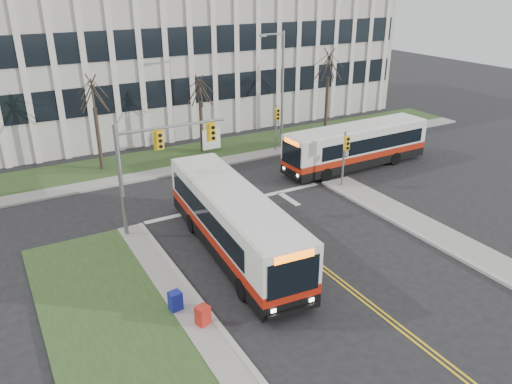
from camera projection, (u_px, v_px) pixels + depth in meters
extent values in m
plane|color=black|center=(315.00, 262.00, 24.54)|extent=(120.00, 120.00, 0.00)
cube|color=#9E9B93|center=(234.00, 377.00, 17.35)|extent=(1.20, 26.00, 0.14)
cube|color=#9E9B93|center=(504.00, 268.00, 23.89)|extent=(2.00, 26.00, 0.14)
cube|color=#9E9B93|center=(253.00, 156.00, 38.94)|extent=(44.00, 1.60, 0.14)
cube|color=#2E451D|center=(237.00, 146.00, 41.18)|extent=(44.00, 5.00, 0.12)
cube|color=beige|center=(179.00, 55.00, 48.45)|extent=(40.00, 16.00, 12.00)
cylinder|color=slate|center=(121.00, 183.00, 25.79)|extent=(0.22, 0.22, 6.20)
cylinder|color=slate|center=(172.00, 126.00, 26.12)|extent=(6.00, 0.16, 0.16)
cube|color=yellow|center=(160.00, 140.00, 25.87)|extent=(0.34, 0.24, 0.92)
cube|color=yellow|center=(212.00, 132.00, 27.23)|extent=(0.34, 0.24, 0.92)
cylinder|color=slate|center=(343.00, 160.00, 32.64)|extent=(0.14, 0.14, 3.80)
cube|color=yellow|center=(347.00, 143.00, 32.01)|extent=(0.34, 0.24, 0.92)
cylinder|color=slate|center=(276.00, 128.00, 39.45)|extent=(0.14, 0.14, 3.80)
cube|color=yellow|center=(277.00, 114.00, 38.82)|extent=(0.34, 0.24, 0.92)
cylinder|color=slate|center=(282.00, 92.00, 39.40)|extent=(0.20, 0.20, 9.20)
cylinder|color=slate|center=(273.00, 34.00, 37.25)|extent=(1.80, 0.14, 0.14)
cube|color=slate|center=(263.00, 35.00, 36.87)|extent=(0.50, 0.25, 0.18)
cylinder|color=slate|center=(205.00, 149.00, 39.21)|extent=(0.08, 0.08, 1.00)
cylinder|color=slate|center=(219.00, 146.00, 39.75)|extent=(0.08, 0.08, 1.00)
cube|color=white|center=(211.00, 139.00, 39.21)|extent=(1.50, 0.12, 1.60)
cylinder|color=#42352B|center=(99.00, 140.00, 35.34)|extent=(0.28, 0.28, 4.62)
cylinder|color=#42352B|center=(201.00, 127.00, 39.21)|extent=(0.28, 0.28, 4.09)
cylinder|color=#42352B|center=(326.00, 105.00, 44.29)|extent=(0.28, 0.28, 4.95)
cube|color=navy|center=(175.00, 302.00, 20.69)|extent=(0.55, 0.51, 0.95)
cube|color=#B02016|center=(203.00, 317.00, 19.79)|extent=(0.62, 0.59, 0.95)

